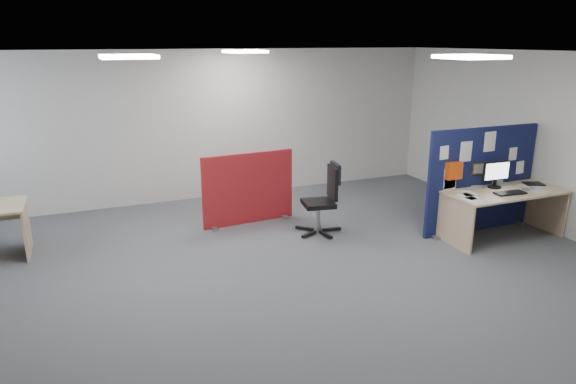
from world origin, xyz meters
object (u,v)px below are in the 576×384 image
object	(u,v)px
main_desk	(502,201)
monitor_main	(496,173)
red_divider	(248,189)
office_chair	(325,195)
navy_divider	(480,180)

from	to	relation	value
main_desk	monitor_main	size ratio (longest dim) A/B	3.94
monitor_main	red_divider	bearing A→B (deg)	152.63
red_divider	office_chair	distance (m)	1.28
main_desk	red_divider	size ratio (longest dim) A/B	1.18
navy_divider	office_chair	size ratio (longest dim) A/B	1.83
red_divider	office_chair	world-z (taller)	red_divider
main_desk	navy_divider	bearing A→B (deg)	108.91
red_divider	office_chair	size ratio (longest dim) A/B	1.44
main_desk	red_divider	distance (m)	3.85
navy_divider	red_divider	distance (m)	3.58
red_divider	navy_divider	bearing A→B (deg)	-32.26
navy_divider	red_divider	world-z (taller)	navy_divider
main_desk	monitor_main	xyz separation A→B (m)	(-0.03, 0.15, 0.39)
navy_divider	red_divider	bearing A→B (deg)	152.29
main_desk	office_chair	size ratio (longest dim) A/B	1.69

